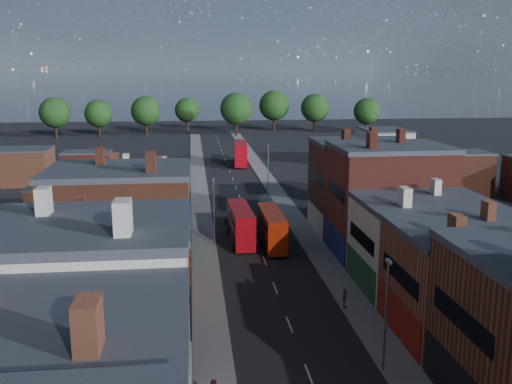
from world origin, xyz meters
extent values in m
plane|color=black|center=(0.00, 0.00, 0.00)|extent=(400.00, 400.00, 0.00)
cube|color=gray|center=(-6.50, 50.00, 0.06)|extent=(3.00, 200.00, 0.12)
cube|color=gray|center=(6.50, 50.00, 0.06)|extent=(3.00, 200.00, 0.12)
cube|color=maroon|center=(-14.00, 0.00, 6.06)|extent=(12.00, 80.00, 12.12)
cube|color=maroon|center=(14.00, 0.00, 6.06)|extent=(12.00, 80.00, 12.12)
cylinder|color=slate|center=(5.20, 0.00, 4.00)|extent=(0.16, 0.16, 8.00)
cube|color=slate|center=(5.20, 0.00, 8.00)|extent=(0.25, 0.70, 0.25)
cylinder|color=slate|center=(-5.20, 30.00, 4.00)|extent=(0.16, 0.16, 8.00)
cube|color=slate|center=(-5.20, 30.00, 8.00)|extent=(0.25, 0.70, 0.25)
cylinder|color=slate|center=(5.20, 60.00, 4.00)|extent=(0.16, 0.16, 8.00)
cube|color=slate|center=(5.20, 60.00, 8.00)|extent=(0.25, 0.70, 0.25)
cube|color=red|center=(-2.01, 31.04, 2.34)|extent=(2.62, 10.18, 4.04)
cube|color=black|center=(-2.01, 31.04, 1.56)|extent=(2.65, 9.37, 0.83)
cube|color=black|center=(-2.01, 31.04, 3.31)|extent=(2.65, 9.37, 0.83)
cylinder|color=black|center=(-3.05, 27.77, 0.46)|extent=(0.30, 0.93, 0.92)
cylinder|color=black|center=(-0.75, 27.84, 0.46)|extent=(0.30, 0.93, 0.92)
cylinder|color=black|center=(-3.26, 34.23, 0.46)|extent=(0.30, 0.93, 0.92)
cylinder|color=black|center=(-0.96, 34.31, 0.46)|extent=(0.30, 0.93, 0.92)
cube|color=#B7260A|center=(1.50, 29.12, 2.27)|extent=(2.28, 9.81, 3.92)
cube|color=black|center=(1.50, 29.12, 1.51)|extent=(2.34, 9.03, 0.80)
cube|color=black|center=(1.50, 29.12, 3.21)|extent=(2.34, 9.03, 0.80)
cylinder|color=black|center=(0.40, 25.97, 0.45)|extent=(0.27, 0.89, 0.89)
cylinder|color=black|center=(2.63, 25.99, 0.45)|extent=(0.27, 0.89, 0.89)
cylinder|color=black|center=(0.37, 32.24, 0.45)|extent=(0.27, 0.89, 0.89)
cylinder|color=black|center=(2.60, 32.26, 0.45)|extent=(0.27, 0.89, 0.89)
cube|color=#AA0713|center=(2.84, 87.57, 2.68)|extent=(3.39, 11.71, 4.62)
cube|color=black|center=(2.84, 87.57, 1.79)|extent=(3.39, 10.79, 0.95)
cube|color=black|center=(2.84, 87.57, 3.78)|extent=(3.39, 10.79, 0.95)
cylinder|color=black|center=(1.28, 83.96, 0.53)|extent=(0.38, 1.07, 1.05)
cylinder|color=black|center=(3.90, 83.79, 0.53)|extent=(0.38, 1.07, 1.05)
cylinder|color=black|center=(1.77, 91.34, 0.53)|extent=(0.38, 1.07, 1.05)
cylinder|color=black|center=(4.40, 91.17, 0.53)|extent=(0.38, 1.07, 1.05)
imported|color=black|center=(-2.32, 38.68, 0.58)|extent=(2.19, 4.28, 1.16)
imported|color=silver|center=(3.70, 50.05, 0.64)|extent=(2.39, 4.64, 1.29)
imported|color=#56524A|center=(5.31, 10.60, 0.97)|extent=(0.74, 1.08, 1.69)
camera|label=1|loc=(-7.59, -34.73, 20.46)|focal=40.00mm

